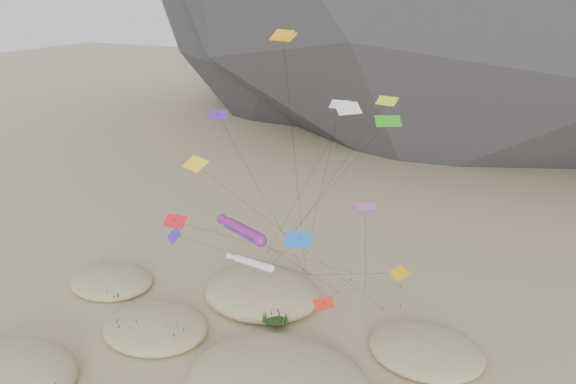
{
  "coord_description": "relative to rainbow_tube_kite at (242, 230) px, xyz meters",
  "views": [
    {
      "loc": [
        22.74,
        -32.51,
        34.0
      ],
      "look_at": [
        1.95,
        12.0,
        15.92
      ],
      "focal_mm": 35.0,
      "sensor_mm": 36.0,
      "label": 1
    }
  ],
  "objects": [
    {
      "name": "orange_parafoil",
      "position": [
        2.16,
        4.96,
        17.72
      ],
      "size": [
        2.88,
        8.33,
        30.21
      ],
      "color": "orange",
      "rests_on": "ground"
    },
    {
      "name": "rainbow_tube_kite",
      "position": [
        0.0,
        0.0,
        0.0
      ],
      "size": [
        10.35,
        14.35,
        12.61
      ],
      "color": "#FF1E1A",
      "rests_on": "ground"
    },
    {
      "name": "delta_kites",
      "position": [
        4.5,
        0.53,
        4.97
      ],
      "size": [
        24.14,
        22.65,
        25.24
      ],
      "color": "yellow",
      "rests_on": "ground"
    },
    {
      "name": "dunes",
      "position": [
        1.72,
        -7.12,
        -10.91
      ],
      "size": [
        48.83,
        37.86,
        3.9
      ],
      "color": "#CCB789",
      "rests_on": "ground"
    },
    {
      "name": "white_tube_kite",
      "position": [
        1.58,
        -1.12,
        -2.65
      ],
      "size": [
        6.71,
        16.09,
        9.58
      ],
      "color": "white",
      "rests_on": "ground"
    },
    {
      "name": "kite_stakes",
      "position": [
        4.61,
        13.21,
        -11.48
      ],
      "size": [
        18.22,
        5.95,
        0.3
      ],
      "color": "#3F2D1E",
      "rests_on": "ground"
    },
    {
      "name": "multi_parafoil",
      "position": [
        12.09,
        0.81,
        3.95
      ],
      "size": [
        4.41,
        13.66,
        16.2
      ],
      "color": "#FF1A40",
      "rests_on": "ground"
    },
    {
      "name": "dune_grass",
      "position": [
        1.5,
        -8.29,
        -10.79
      ],
      "size": [
        41.16,
        28.96,
        1.47
      ],
      "color": "black",
      "rests_on": "ground"
    }
  ]
}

